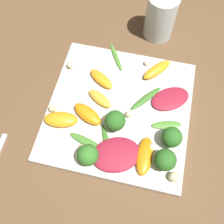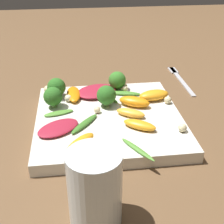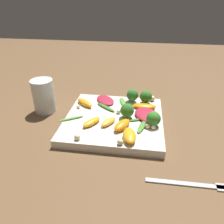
% 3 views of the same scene
% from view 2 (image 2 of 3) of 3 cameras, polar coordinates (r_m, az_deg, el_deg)
% --- Properties ---
extents(ground_plane, '(2.40, 2.40, 0.00)m').
position_cam_2_polar(ground_plane, '(0.65, -0.62, -2.35)').
color(ground_plane, brown).
extents(plate, '(0.29, 0.29, 0.02)m').
position_cam_2_polar(plate, '(0.65, -0.62, -1.44)').
color(plate, silver).
rests_on(plate, ground_plane).
extents(drinking_glass, '(0.07, 0.07, 0.11)m').
position_cam_2_polar(drinking_glass, '(0.42, -3.15, -13.85)').
color(drinking_glass, silver).
rests_on(drinking_glass, ground_plane).
extents(fork, '(0.02, 0.19, 0.01)m').
position_cam_2_polar(fork, '(0.89, 12.13, 6.29)').
color(fork, '#B2B2B7').
rests_on(fork, ground_plane).
extents(radicchio_leaf_0, '(0.10, 0.09, 0.01)m').
position_cam_2_polar(radicchio_leaf_0, '(0.60, -9.80, -2.87)').
color(radicchio_leaf_0, maroon).
rests_on(radicchio_leaf_0, plate).
extents(radicchio_leaf_1, '(0.11, 0.10, 0.01)m').
position_cam_2_polar(radicchio_leaf_1, '(0.72, -2.84, 3.82)').
color(radicchio_leaf_1, maroon).
rests_on(radicchio_leaf_1, plate).
extents(orange_segment_0, '(0.07, 0.05, 0.02)m').
position_cam_2_polar(orange_segment_0, '(0.70, 7.69, 3.08)').
color(orange_segment_0, orange).
rests_on(orange_segment_0, plate).
extents(orange_segment_1, '(0.07, 0.06, 0.02)m').
position_cam_2_polar(orange_segment_1, '(0.67, 4.11, 1.91)').
color(orange_segment_1, orange).
rests_on(orange_segment_1, plate).
extents(orange_segment_2, '(0.07, 0.06, 0.02)m').
position_cam_2_polar(orange_segment_2, '(0.59, 5.08, -2.36)').
color(orange_segment_2, orange).
rests_on(orange_segment_2, plate).
extents(orange_segment_3, '(0.07, 0.07, 0.02)m').
position_cam_2_polar(orange_segment_3, '(0.54, -5.89, -5.83)').
color(orange_segment_3, orange).
rests_on(orange_segment_3, plate).
extents(orange_segment_4, '(0.06, 0.05, 0.02)m').
position_cam_2_polar(orange_segment_4, '(0.63, 3.43, -0.16)').
color(orange_segment_4, '#FCAD33').
rests_on(orange_segment_4, plate).
extents(orange_segment_5, '(0.03, 0.08, 0.01)m').
position_cam_2_polar(orange_segment_5, '(0.71, -7.05, 3.27)').
color(orange_segment_5, orange).
rests_on(orange_segment_5, plate).
extents(broccoli_floret_0, '(0.04, 0.04, 0.04)m').
position_cam_2_polar(broccoli_floret_0, '(0.74, 0.95, 5.82)').
color(broccoli_floret_0, '#7A9E51').
rests_on(broccoli_floret_0, plate).
extents(broccoli_floret_1, '(0.04, 0.04, 0.05)m').
position_cam_2_polar(broccoli_floret_1, '(0.71, -10.13, 4.47)').
color(broccoli_floret_1, '#84AD5B').
rests_on(broccoli_floret_1, plate).
extents(broccoli_floret_2, '(0.04, 0.04, 0.05)m').
position_cam_2_polar(broccoli_floret_2, '(0.67, -10.73, 2.78)').
color(broccoli_floret_2, '#84AD5B').
rests_on(broccoli_floret_2, plate).
extents(broccoli_floret_3, '(0.04, 0.04, 0.05)m').
position_cam_2_polar(broccoli_floret_3, '(0.66, -1.21, 3.06)').
color(broccoli_floret_3, '#7A9E51').
rests_on(broccoli_floret_3, plate).
extents(arugula_sprig_0, '(0.06, 0.03, 0.01)m').
position_cam_2_polar(arugula_sprig_0, '(0.65, -9.73, -0.17)').
color(arugula_sprig_0, '#518E33').
rests_on(arugula_sprig_0, plate).
extents(arugula_sprig_1, '(0.05, 0.08, 0.01)m').
position_cam_2_polar(arugula_sprig_1, '(0.71, -0.84, 3.01)').
color(arugula_sprig_1, '#3D7528').
rests_on(arugula_sprig_1, plate).
extents(arugula_sprig_2, '(0.05, 0.08, 0.01)m').
position_cam_2_polar(arugula_sprig_2, '(0.54, 4.70, -6.81)').
color(arugula_sprig_2, '#518E33').
rests_on(arugula_sprig_2, plate).
extents(arugula_sprig_3, '(0.08, 0.04, 0.01)m').
position_cam_2_polar(arugula_sprig_3, '(0.72, 2.27, 3.46)').
color(arugula_sprig_3, '#47842D').
rests_on(arugula_sprig_3, plate).
extents(arugula_sprig_4, '(0.06, 0.07, 0.01)m').
position_cam_2_polar(arugula_sprig_4, '(0.61, -5.04, -2.13)').
color(arugula_sprig_4, '#3D7528').
rests_on(arugula_sprig_4, plate).
extents(macadamia_nut_0, '(0.01, 0.01, 0.01)m').
position_cam_2_polar(macadamia_nut_0, '(0.64, -2.75, 0.39)').
color(macadamia_nut_0, beige).
rests_on(macadamia_nut_0, plate).
extents(macadamia_nut_1, '(0.02, 0.02, 0.02)m').
position_cam_2_polar(macadamia_nut_1, '(0.73, 2.31, 4.26)').
color(macadamia_nut_1, beige).
rests_on(macadamia_nut_1, plate).
extents(macadamia_nut_2, '(0.01, 0.01, 0.01)m').
position_cam_2_polar(macadamia_nut_2, '(0.53, -3.02, -6.91)').
color(macadamia_nut_2, beige).
rests_on(macadamia_nut_2, plate).
extents(macadamia_nut_3, '(0.02, 0.02, 0.02)m').
position_cam_2_polar(macadamia_nut_3, '(0.60, 12.77, -2.83)').
color(macadamia_nut_3, beige).
rests_on(macadamia_nut_3, plate).
extents(macadamia_nut_4, '(0.01, 0.01, 0.01)m').
position_cam_2_polar(macadamia_nut_4, '(0.75, 2.32, 4.72)').
color(macadamia_nut_4, beige).
rests_on(macadamia_nut_4, plate).
extents(macadamia_nut_5, '(0.02, 0.02, 0.02)m').
position_cam_2_polar(macadamia_nut_5, '(0.69, -8.01, 2.51)').
color(macadamia_nut_5, beige).
rests_on(macadamia_nut_5, plate).
extents(macadamia_nut_6, '(0.02, 0.02, 0.02)m').
position_cam_2_polar(macadamia_nut_6, '(0.74, -11.63, 4.07)').
color(macadamia_nut_6, beige).
rests_on(macadamia_nut_6, plate).
extents(macadamia_nut_7, '(0.02, 0.02, 0.02)m').
position_cam_2_polar(macadamia_nut_7, '(0.69, 10.17, 2.18)').
color(macadamia_nut_7, beige).
rests_on(macadamia_nut_7, plate).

